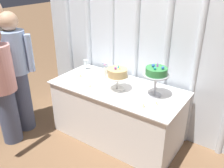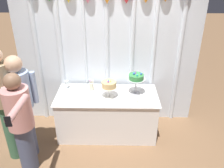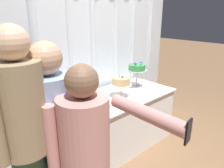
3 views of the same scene
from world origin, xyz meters
The scene contains 14 objects.
ground_plane centered at (0.00, 0.00, 0.00)m, with size 24.00×24.00×0.00m, color #846042.
draped_curtain centered at (-0.03, 0.57, 1.42)m, with size 3.17×0.19×2.61m.
cake_table centered at (0.00, 0.10, 0.38)m, with size 1.70×0.80×0.76m.
cake_display_nearleft centered at (0.04, 0.05, 0.97)m, with size 0.28×0.28×0.31m.
cake_display_nearright centered at (0.48, 0.17, 1.04)m, with size 0.30×0.30×0.39m.
wine_glass centered at (-0.70, 0.33, 0.86)m, with size 0.07×0.07×0.14m.
flower_vase centered at (-0.27, 0.26, 0.85)m, with size 0.11×0.10×0.22m.
tealight_far_left centered at (-0.58, 0.07, 0.77)m, with size 0.05×0.05×0.04m.
tealight_near_left centered at (-0.28, -0.09, 0.77)m, with size 0.05×0.05×0.04m.
tealight_near_right centered at (0.50, -0.14, 0.77)m, with size 0.05×0.05×0.03m.
tealight_far_right centered at (0.59, -0.02, 0.77)m, with size 0.05×0.05×0.03m.
guest_man_dark_suit centered at (-1.41, -0.51, 0.98)m, with size 0.43×0.42×1.77m.
guest_man_pink_jacket centered at (-1.20, -0.47, 0.91)m, with size 0.45×0.45×1.65m.
guest_girl_blue_dress centered at (-1.12, -0.77, 0.84)m, with size 0.47×0.86×1.54m.
Camera 3 is at (-1.79, -1.77, 1.82)m, focal length 33.52 mm.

